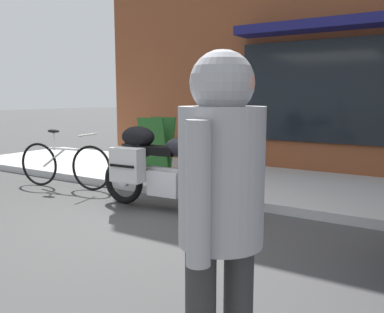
# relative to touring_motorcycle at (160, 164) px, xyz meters

# --- Properties ---
(ground_plane) EXTENTS (80.00, 80.00, 0.00)m
(ground_plane) POSITION_rel_touring_motorcycle_xyz_m (0.28, -0.69, -0.60)
(ground_plane) COLOR #3B3B3B
(touring_motorcycle) EXTENTS (2.16, 0.74, 1.39)m
(touring_motorcycle) POSITION_rel_touring_motorcycle_xyz_m (0.00, 0.00, 0.00)
(touring_motorcycle) COLOR black
(touring_motorcycle) RESTS_ON ground_plane
(parked_bicycle) EXTENTS (1.71, 0.52, 0.95)m
(parked_bicycle) POSITION_rel_touring_motorcycle_xyz_m (-2.10, 0.23, -0.22)
(parked_bicycle) COLOR black
(parked_bicycle) RESTS_ON ground_plane
(pedestrian_walking) EXTENTS (0.41, 0.56, 1.66)m
(pedestrian_walking) POSITION_rel_touring_motorcycle_xyz_m (2.28, -2.60, 0.43)
(pedestrian_walking) COLOR #303030
(pedestrian_walking) RESTS_ON ground_plane
(sandwich_board_sign) EXTENTS (0.55, 0.42, 0.98)m
(sandwich_board_sign) POSITION_rel_touring_motorcycle_xyz_m (-1.30, 1.64, 0.01)
(sandwich_board_sign) COLOR #1E511E
(sandwich_board_sign) RESTS_ON sidewalk_curb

